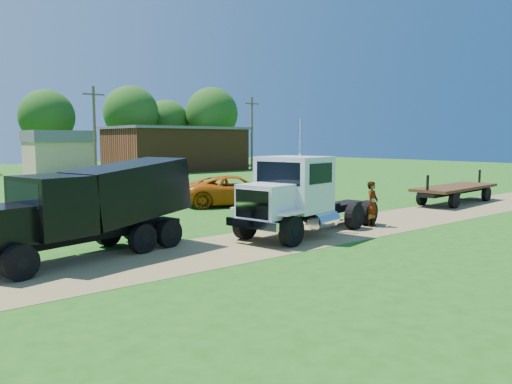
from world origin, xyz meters
TOP-DOWN VIEW (x-y plane):
  - ground at (0.00, 0.00)m, footprint 140.00×140.00m
  - dirt_track at (0.00, 0.00)m, footprint 120.00×4.20m
  - white_semi_tractor at (0.31, 0.13)m, footprint 7.78×3.83m
  - black_dump_truck at (-6.97, 1.80)m, footprint 7.28×3.62m
  - orange_pickup at (4.03, 8.97)m, footprint 6.72×5.04m
  - flatbed_trailer at (14.61, 1.51)m, footprint 7.33×2.80m
  - spectator_a at (4.34, -0.40)m, footprint 0.81×0.63m
  - spectator_b at (-2.10, 9.37)m, footprint 1.03×0.84m
  - brick_building at (18.00, 40.00)m, footprint 15.40×10.40m
  - tan_shed at (4.00, 40.00)m, footprint 6.20×5.40m
  - utility_poles at (6.00, 35.00)m, footprint 42.20×0.28m
  - tree_row at (6.14, 50.36)m, footprint 58.53×11.83m

SIDE VIEW (x-z plane):
  - ground at x=0.00m, z-range 0.00..0.00m
  - dirt_track at x=0.00m, z-range 0.00..0.01m
  - flatbed_trailer at x=14.61m, z-range -0.13..1.71m
  - orange_pickup at x=4.03m, z-range 0.00..1.69m
  - spectator_b at x=-2.10m, z-range 0.00..1.95m
  - spectator_a at x=4.34m, z-range 0.00..1.95m
  - white_semi_tractor at x=0.31m, z-range -0.73..3.86m
  - black_dump_truck at x=-6.97m, z-range 0.15..3.24m
  - tan_shed at x=4.00m, z-range 0.07..4.77m
  - brick_building at x=18.00m, z-range 0.01..5.31m
  - utility_poles at x=6.00m, z-range 0.21..9.21m
  - tree_row at x=6.14m, z-range 1.32..12.78m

